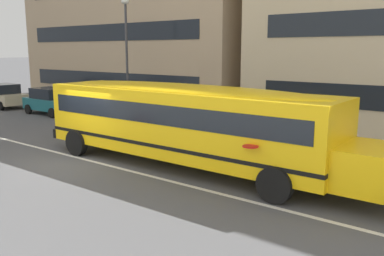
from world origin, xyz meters
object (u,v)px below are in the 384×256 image
at_px(parked_car_teal_near_corner, 51,101).
at_px(street_lamp, 126,44).
at_px(school_bus, 187,119).
at_px(parked_car_beige_mid_block, 4,95).

height_order(parked_car_teal_near_corner, street_lamp, street_lamp).
bearing_deg(street_lamp, parked_car_teal_near_corner, -159.44).
xyz_separation_m(school_bus, parked_car_teal_near_corner, (-14.21, 4.16, -0.85)).
relative_size(school_bus, parked_car_beige_mid_block, 3.20).
bearing_deg(school_bus, parked_car_beige_mid_block, 168.00).
relative_size(school_bus, parked_car_teal_near_corner, 3.26).
bearing_deg(parked_car_beige_mid_block, school_bus, -8.11).
height_order(school_bus, street_lamp, street_lamp).
xyz_separation_m(school_bus, parked_car_beige_mid_block, (-19.59, 3.96, -0.85)).
relative_size(school_bus, street_lamp, 1.88).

